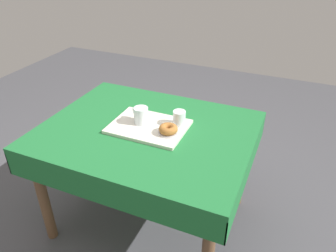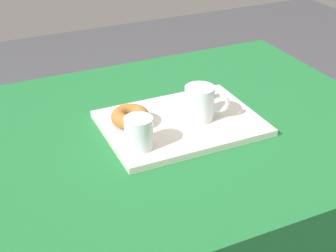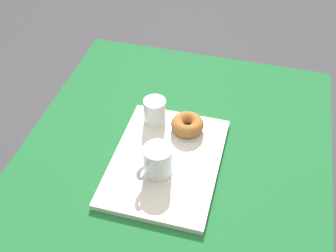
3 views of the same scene
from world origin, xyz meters
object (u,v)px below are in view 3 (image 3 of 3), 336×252
at_px(tea_mug_left, 157,162).
at_px(donut_plate_left, 187,130).
at_px(serving_tray, 166,162).
at_px(water_glass_near, 155,112).
at_px(dining_table, 169,186).
at_px(sugar_donut_left, 187,124).

distance_m(tea_mug_left, donut_plate_left, 0.20).
relative_size(serving_tray, water_glass_near, 5.11).
distance_m(dining_table, water_glass_near, 0.25).
xyz_separation_m(dining_table, donut_plate_left, (0.15, -0.02, 0.12)).
distance_m(serving_tray, water_glass_near, 0.19).
bearing_deg(serving_tray, donut_plate_left, -13.85).
relative_size(tea_mug_left, donut_plate_left, 1.07).
bearing_deg(donut_plate_left, water_glass_near, 80.03).
height_order(dining_table, donut_plate_left, donut_plate_left).
xyz_separation_m(serving_tray, tea_mug_left, (-0.05, 0.01, 0.06)).
xyz_separation_m(water_glass_near, donut_plate_left, (-0.02, -0.12, -0.03)).
xyz_separation_m(dining_table, water_glass_near, (0.17, 0.09, 0.16)).
xyz_separation_m(tea_mug_left, donut_plate_left, (0.19, -0.05, -0.04)).
bearing_deg(serving_tray, sugar_donut_left, -13.85).
distance_m(dining_table, sugar_donut_left, 0.21).
distance_m(dining_table, tea_mug_left, 0.17).
relative_size(dining_table, serving_tray, 2.79).
bearing_deg(dining_table, tea_mug_left, 152.92).
bearing_deg(sugar_donut_left, donut_plate_left, 0.00).
bearing_deg(donut_plate_left, sugar_donut_left, 0.00).
distance_m(serving_tray, tea_mug_left, 0.08).
height_order(dining_table, sugar_donut_left, sugar_donut_left).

